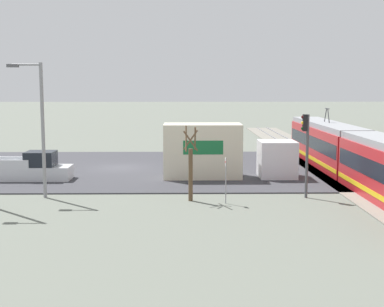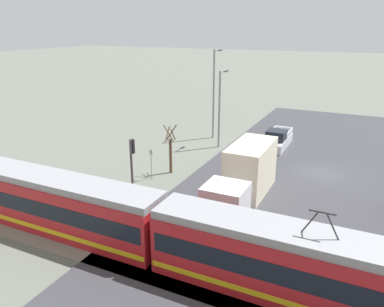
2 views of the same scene
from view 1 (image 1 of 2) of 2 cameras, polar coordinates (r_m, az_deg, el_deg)
ground_plane at (r=41.67m, az=-7.61°, el=-1.61°), size 320.00×320.00×0.00m
road_surface at (r=41.67m, az=-7.61°, el=-1.55°), size 19.50×49.07×0.08m
rail_bed at (r=42.93m, az=14.61°, el=-1.46°), size 76.00×4.40×0.22m
light_rail_tram at (r=36.92m, az=17.20°, el=-0.34°), size 30.72×2.57×4.50m
box_truck at (r=36.85m, az=3.07°, el=0.08°), size 2.58×9.06×3.71m
pickup_truck at (r=37.65m, az=-16.77°, el=-1.59°), size 1.96×5.58×1.92m
sedan_car_0 at (r=47.41m, az=0.65°, el=0.39°), size 1.86×4.28×1.49m
traffic_light_pole at (r=31.00m, az=12.06°, el=1.04°), size 0.28×0.47×4.79m
street_tree at (r=29.65m, az=-0.15°, el=-1.47°), size 1.00×0.83×4.18m
street_lamp_mid_block at (r=31.43m, az=-16.03°, el=3.43°), size 0.36×1.95×7.68m
no_parking_sign at (r=29.09m, az=3.62°, el=-2.42°), size 0.32×0.08×2.52m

